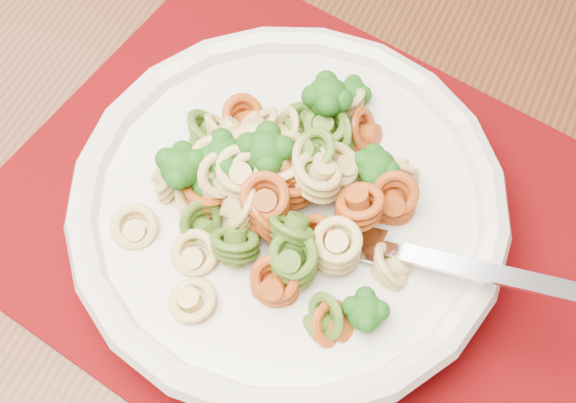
# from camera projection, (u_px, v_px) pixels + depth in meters

# --- Properties ---
(dining_table) EXTENTS (1.42, 1.10, 0.71)m
(dining_table) POSITION_uv_depth(u_px,v_px,m) (299.00, 124.00, 0.69)
(dining_table) COLOR #542E17
(dining_table) RESTS_ON ground
(placemat) EXTENTS (0.49, 0.45, 0.00)m
(placemat) POSITION_uv_depth(u_px,v_px,m) (316.00, 228.00, 0.52)
(placemat) COLOR #540306
(placemat) RESTS_ON dining_table
(pasta_bowl) EXTENTS (0.27, 0.27, 0.05)m
(pasta_bowl) POSITION_uv_depth(u_px,v_px,m) (288.00, 209.00, 0.49)
(pasta_bowl) COLOR beige
(pasta_bowl) RESTS_ON placemat
(pasta_broccoli_heap) EXTENTS (0.23, 0.23, 0.06)m
(pasta_broccoli_heap) POSITION_uv_depth(u_px,v_px,m) (288.00, 197.00, 0.48)
(pasta_broccoli_heap) COLOR tan
(pasta_broccoli_heap) RESTS_ON pasta_bowl
(fork) EXTENTS (0.18, 0.07, 0.08)m
(fork) POSITION_uv_depth(u_px,v_px,m) (362.00, 243.00, 0.46)
(fork) COLOR silver
(fork) RESTS_ON pasta_bowl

